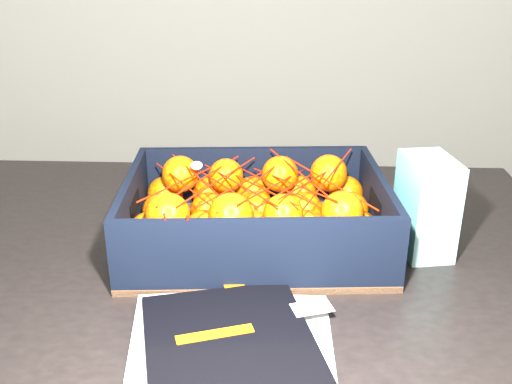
{
  "coord_description": "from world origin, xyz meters",
  "views": [
    {
      "loc": [
        -0.09,
        -0.6,
        1.23
      ],
      "look_at": [
        -0.07,
        0.26,
        0.86
      ],
      "focal_mm": 41.01,
      "sensor_mm": 36.0,
      "label": 1
    }
  ],
  "objects_px": {
    "magazine_stack": "(232,354)",
    "retail_carton": "(426,206)",
    "table": "(229,294)",
    "produce_crate": "(256,225)"
  },
  "relations": [
    {
      "from": "table",
      "to": "retail_carton",
      "type": "xyz_separation_m",
      "value": [
        0.32,
        -0.02,
        0.18
      ]
    },
    {
      "from": "table",
      "to": "retail_carton",
      "type": "height_order",
      "value": "retail_carton"
    },
    {
      "from": "table",
      "to": "magazine_stack",
      "type": "height_order",
      "value": "magazine_stack"
    },
    {
      "from": "magazine_stack",
      "to": "retail_carton",
      "type": "bearing_deg",
      "value": 41.33
    },
    {
      "from": "magazine_stack",
      "to": "produce_crate",
      "type": "relative_size",
      "value": 0.86
    },
    {
      "from": "table",
      "to": "retail_carton",
      "type": "bearing_deg",
      "value": -4.35
    },
    {
      "from": "retail_carton",
      "to": "table",
      "type": "bearing_deg",
      "value": 169.85
    },
    {
      "from": "magazine_stack",
      "to": "produce_crate",
      "type": "height_order",
      "value": "produce_crate"
    },
    {
      "from": "table",
      "to": "produce_crate",
      "type": "height_order",
      "value": "produce_crate"
    },
    {
      "from": "table",
      "to": "retail_carton",
      "type": "distance_m",
      "value": 0.37
    }
  ]
}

